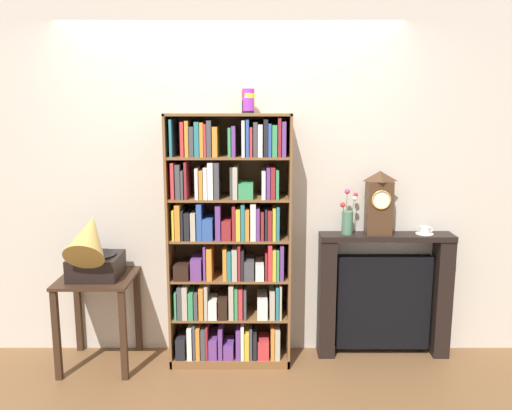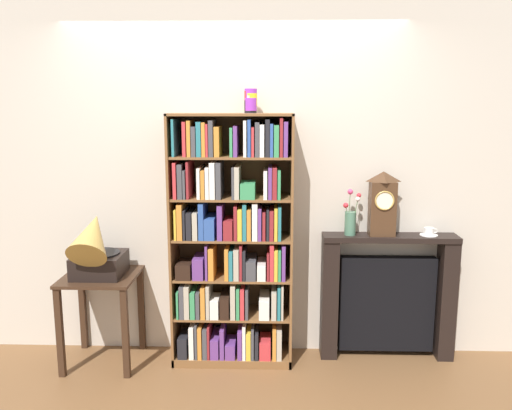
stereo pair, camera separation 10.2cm
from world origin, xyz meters
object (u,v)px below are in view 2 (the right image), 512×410
Objects in this scene: side_table_left at (102,297)px; teacup_with_saucer at (429,232)px; mantel_clock at (382,204)px; flower_vase at (351,220)px; bookshelf at (231,247)px; cup_stack at (251,101)px; gramophone at (95,248)px; fireplace_mantel at (387,297)px.

side_table_left is 2.46m from teacup_with_saucer.
flower_vase is at bearing 179.68° from mantel_clock.
bookshelf is 1.06m from cup_stack.
mantel_clock is at bearing 6.45° from gramophone.
fireplace_mantel is at bearing 2.55° from cup_stack.
cup_stack is at bearing 6.78° from side_table_left.
cup_stack reaches higher than side_table_left.
side_table_left is 1.93m from flower_vase.
gramophone reaches higher than fireplace_mantel.
fireplace_mantel is at bearing 4.74° from side_table_left.
gramophone is 2.10m from mantel_clock.
mantel_clock is 0.26m from flower_vase.
bookshelf is 10.87× the size of cup_stack.
flower_vase is at bearing 4.99° from side_table_left.
flower_vase is (-0.23, 0.00, -0.12)m from mantel_clock.
mantel_clock is at bearing -165.44° from fireplace_mantel.
fireplace_mantel is 0.58m from teacup_with_saucer.
gramophone is at bearing -169.44° from cup_stack.
bookshelf is at bearing -174.92° from fireplace_mantel.
teacup_with_saucer is (1.31, 0.03, -0.95)m from cup_stack.
mantel_clock is at bearing 4.41° from side_table_left.
flower_vase is (0.73, 0.03, -0.86)m from cup_stack.
bookshelf is at bearing 4.32° from side_table_left.
gramophone is 4.22× the size of teacup_with_saucer.
gramophone is at bearing -173.55° from mantel_clock.
fireplace_mantel is (1.03, 0.05, -1.46)m from cup_stack.
side_table_left is at bearing -175.68° from bookshelf.
fireplace_mantel is at bearing 6.72° from gramophone.
cup_stack is 1.79m from fireplace_mantel.
mantel_clock reaches higher than fireplace_mantel.
cup_stack is 1.31× the size of teacup_with_saucer.
bookshelf reaches higher than gramophone.
mantel_clock is at bearing 4.48° from bookshelf.
mantel_clock reaches higher than side_table_left.
mantel_clock is (0.96, 0.03, -0.74)m from cup_stack.
gramophone is (-0.00, -0.07, 0.39)m from side_table_left.
cup_stack is (0.14, 0.06, 1.05)m from bookshelf.
bookshelf reaches higher than mantel_clock.
teacup_with_saucer is at bearing 3.48° from bookshelf.
flower_vase is (1.84, 0.16, 0.56)m from side_table_left.
mantel_clock is (2.06, 0.23, 0.29)m from gramophone.
cup_stack is 1.21m from mantel_clock.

